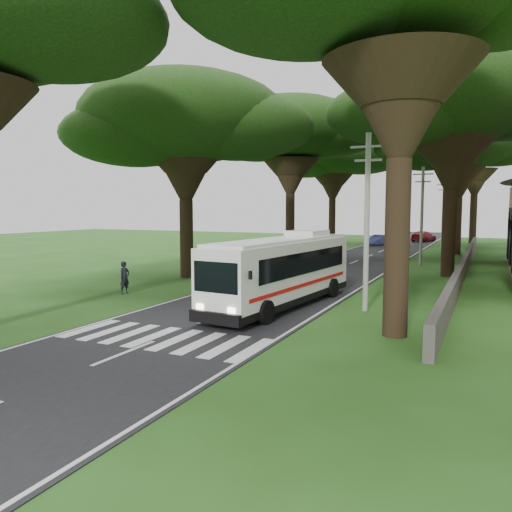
{
  "coord_description": "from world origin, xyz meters",
  "views": [
    {
      "loc": [
        10.5,
        -16.44,
        4.68
      ],
      "look_at": [
        -0.42,
        6.89,
        2.2
      ],
      "focal_mm": 35.0,
      "sensor_mm": 36.0,
      "label": 1
    }
  ],
  "objects_px": {
    "coach_bus": "(283,270)",
    "pedestrian": "(125,278)",
    "distant_car_c": "(423,236)",
    "distant_car_b": "(378,240)",
    "pole_near": "(367,219)",
    "pole_far": "(443,212)",
    "pole_mid": "(422,214)"
  },
  "relations": [
    {
      "from": "coach_bus",
      "to": "pedestrian",
      "type": "xyz_separation_m",
      "value": [
        -9.12,
        -0.47,
        -0.85
      ]
    },
    {
      "from": "coach_bus",
      "to": "distant_car_c",
      "type": "height_order",
      "value": "coach_bus"
    },
    {
      "from": "pedestrian",
      "to": "distant_car_b",
      "type": "bearing_deg",
      "value": -0.44
    },
    {
      "from": "coach_bus",
      "to": "distant_car_c",
      "type": "xyz_separation_m",
      "value": [
        0.53,
        50.9,
        -0.99
      ]
    },
    {
      "from": "pole_near",
      "to": "distant_car_c",
      "type": "distance_m",
      "value": 50.51
    },
    {
      "from": "pole_far",
      "to": "distant_car_c",
      "type": "xyz_separation_m",
      "value": [
        -3.27,
        10.28,
        -3.42
      ]
    },
    {
      "from": "pole_far",
      "to": "pedestrian",
      "type": "relative_size",
      "value": 4.45
    },
    {
      "from": "pole_mid",
      "to": "pedestrian",
      "type": "xyz_separation_m",
      "value": [
        -12.92,
        -21.09,
        -3.28
      ]
    },
    {
      "from": "pole_far",
      "to": "coach_bus",
      "type": "distance_m",
      "value": 40.87
    },
    {
      "from": "distant_car_b",
      "to": "pole_far",
      "type": "bearing_deg",
      "value": 15.69
    },
    {
      "from": "pole_near",
      "to": "pole_far",
      "type": "height_order",
      "value": "same"
    },
    {
      "from": "distant_car_c",
      "to": "pole_near",
      "type": "bearing_deg",
      "value": 109.34
    },
    {
      "from": "pedestrian",
      "to": "pole_near",
      "type": "bearing_deg",
      "value": -78.23
    },
    {
      "from": "pole_mid",
      "to": "distant_car_c",
      "type": "relative_size",
      "value": 1.59
    },
    {
      "from": "pole_mid",
      "to": "coach_bus",
      "type": "relative_size",
      "value": 0.71
    },
    {
      "from": "pedestrian",
      "to": "coach_bus",
      "type": "bearing_deg",
      "value": -80.1
    },
    {
      "from": "distant_car_b",
      "to": "distant_car_c",
      "type": "relative_size",
      "value": 0.8
    },
    {
      "from": "pole_near",
      "to": "pole_far",
      "type": "xyz_separation_m",
      "value": [
        0.0,
        40.0,
        0.0
      ]
    },
    {
      "from": "distant_car_b",
      "to": "pedestrian",
      "type": "distance_m",
      "value": 41.91
    },
    {
      "from": "pole_mid",
      "to": "distant_car_b",
      "type": "height_order",
      "value": "pole_mid"
    },
    {
      "from": "pole_near",
      "to": "pole_mid",
      "type": "bearing_deg",
      "value": 90.0
    },
    {
      "from": "distant_car_b",
      "to": "pedestrian",
      "type": "xyz_separation_m",
      "value": [
        -5.39,
        -41.56,
        0.21
      ]
    },
    {
      "from": "pole_near",
      "to": "distant_car_b",
      "type": "xyz_separation_m",
      "value": [
        -7.52,
        40.47,
        -3.49
      ]
    },
    {
      "from": "pole_mid",
      "to": "coach_bus",
      "type": "distance_m",
      "value": 21.11
    },
    {
      "from": "pole_far",
      "to": "coach_bus",
      "type": "height_order",
      "value": "pole_far"
    },
    {
      "from": "distant_car_b",
      "to": "pole_mid",
      "type": "bearing_deg",
      "value": -50.56
    },
    {
      "from": "distant_car_b",
      "to": "pedestrian",
      "type": "relative_size",
      "value": 2.24
    },
    {
      "from": "pole_mid",
      "to": "pedestrian",
      "type": "relative_size",
      "value": 4.45
    },
    {
      "from": "pole_mid",
      "to": "distant_car_b",
      "type": "distance_m",
      "value": 22.09
    },
    {
      "from": "pole_far",
      "to": "pedestrian",
      "type": "bearing_deg",
      "value": -107.45
    },
    {
      "from": "coach_bus",
      "to": "pole_far",
      "type": "bearing_deg",
      "value": 90.08
    },
    {
      "from": "pedestrian",
      "to": "pole_mid",
      "type": "bearing_deg",
      "value": -24.54
    }
  ]
}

